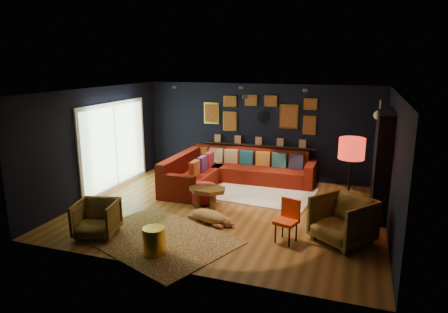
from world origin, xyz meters
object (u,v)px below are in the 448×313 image
(sectional, at_px, (227,172))
(orange_chair, at_px, (288,217))
(pouf, at_px, (203,193))
(coffee_table, at_px, (207,191))
(gold_stool, at_px, (154,241))
(armchair_right, at_px, (343,218))
(dog, at_px, (209,214))
(floor_lamp, at_px, (351,152))
(armchair_left, at_px, (96,217))

(sectional, height_order, orange_chair, sectional)
(pouf, bearing_deg, coffee_table, -52.61)
(coffee_table, distance_m, gold_stool, 2.35)
(pouf, relative_size, armchair_right, 0.64)
(gold_stool, bearing_deg, dog, 75.93)
(armchair_right, relative_size, floor_lamp, 0.52)
(sectional, relative_size, floor_lamp, 1.92)
(orange_chair, distance_m, floor_lamp, 1.77)
(sectional, xyz_separation_m, pouf, (-0.08, -1.53, -0.09))
(sectional, distance_m, floor_lamp, 3.81)
(sectional, bearing_deg, floor_lamp, -30.83)
(coffee_table, bearing_deg, dog, -66.13)
(gold_stool, bearing_deg, coffee_table, 88.95)
(sectional, xyz_separation_m, armchair_right, (3.06, -2.64, 0.14))
(armchair_left, xyz_separation_m, floor_lamp, (4.38, 2.00, 1.13))
(sectional, bearing_deg, armchair_left, -108.16)
(gold_stool, xyz_separation_m, floor_lamp, (3.01, 2.30, 1.27))
(armchair_left, relative_size, orange_chair, 0.95)
(sectional, distance_m, pouf, 1.53)
(coffee_table, relative_size, orange_chair, 1.14)
(gold_stool, height_order, dog, gold_stool)
(floor_lamp, bearing_deg, dog, -164.20)
(pouf, height_order, dog, pouf)
(pouf, xyz_separation_m, armchair_right, (3.14, -1.11, 0.24))
(pouf, height_order, armchair_left, armchair_left)
(dog, bearing_deg, coffee_table, 130.43)
(sectional, bearing_deg, gold_stool, -88.60)
(orange_chair, height_order, floor_lamp, floor_lamp)
(pouf, bearing_deg, armchair_left, -117.06)
(coffee_table, distance_m, floor_lamp, 3.18)
(armchair_right, bearing_deg, dog, -143.93)
(sectional, relative_size, armchair_left, 4.55)
(gold_stool, distance_m, dog, 1.61)
(floor_lamp, bearing_deg, orange_chair, -133.17)
(coffee_table, xyz_separation_m, orange_chair, (1.99, -1.09, 0.08))
(sectional, xyz_separation_m, orange_chair, (2.13, -2.90, 0.14))
(armchair_right, bearing_deg, pouf, -162.58)
(sectional, height_order, armchair_left, sectional)
(coffee_table, xyz_separation_m, floor_lamp, (2.97, -0.04, 1.13))
(sectional, bearing_deg, armchair_right, -40.71)
(pouf, xyz_separation_m, dog, (0.57, -1.07, -0.04))
(pouf, xyz_separation_m, armchair_left, (-1.19, -2.33, 0.15))
(armchair_right, xyz_separation_m, gold_stool, (-2.96, -1.52, -0.23))
(sectional, distance_m, armchair_left, 4.06)
(sectional, xyz_separation_m, floor_lamp, (3.11, -1.86, 1.18))
(floor_lamp, bearing_deg, armchair_right, -93.68)
(dog, bearing_deg, armchair_right, 15.76)
(gold_stool, relative_size, dog, 0.43)
(pouf, relative_size, floor_lamp, 0.33)
(armchair_right, distance_m, gold_stool, 3.34)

